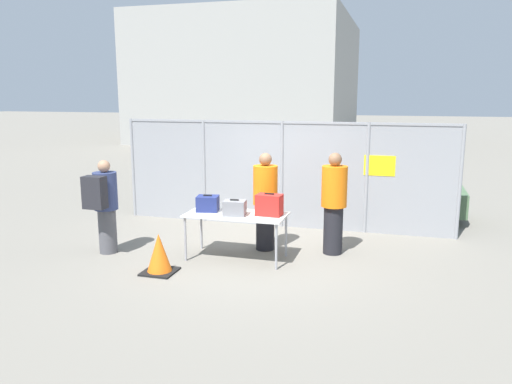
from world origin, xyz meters
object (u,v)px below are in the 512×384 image
at_px(suitcase_navy, 208,203).
at_px(security_worker_near, 265,200).
at_px(traveler_hooded, 104,203).
at_px(traffic_cone, 159,254).
at_px(security_worker_far, 334,202).
at_px(suitcase_red, 269,205).
at_px(inspection_table, 236,217).
at_px(suitcase_grey, 235,208).
at_px(utility_trailer, 388,199).

height_order(suitcase_navy, security_worker_near, security_worker_near).
distance_m(traveler_hooded, traffic_cone, 1.59).
bearing_deg(traveler_hooded, security_worker_far, 27.49).
distance_m(suitcase_red, traveler_hooded, 2.87).
xyz_separation_m(suitcase_navy, suitcase_red, (1.09, -0.01, 0.04)).
bearing_deg(traveler_hooded, inspection_table, 20.44).
bearing_deg(suitcase_grey, traffic_cone, -136.97).
bearing_deg(traffic_cone, suitcase_red, 34.89).
height_order(suitcase_red, security_worker_far, security_worker_far).
relative_size(security_worker_near, security_worker_far, 0.98).
distance_m(suitcase_red, traffic_cone, 1.94).
bearing_deg(utility_trailer, security_worker_far, -105.52).
distance_m(suitcase_navy, security_worker_far, 2.17).
bearing_deg(suitcase_grey, utility_trailer, 58.61).
distance_m(inspection_table, suitcase_red, 0.61).
height_order(inspection_table, suitcase_navy, suitcase_navy).
bearing_deg(traffic_cone, inspection_table, 46.20).
xyz_separation_m(suitcase_grey, traveler_hooded, (-2.28, -0.27, -0.00)).
relative_size(suitcase_navy, suitcase_red, 0.95).
relative_size(suitcase_grey, security_worker_far, 0.22).
height_order(security_worker_far, utility_trailer, security_worker_far).
distance_m(inspection_table, utility_trailer, 4.49).
xyz_separation_m(suitcase_grey, security_worker_far, (1.53, 0.84, 0.01)).
xyz_separation_m(security_worker_far, utility_trailer, (0.85, 3.05, -0.51)).
bearing_deg(utility_trailer, security_worker_near, -122.93).
height_order(suitcase_grey, suitcase_red, suitcase_red).
height_order(suitcase_navy, security_worker_far, security_worker_far).
distance_m(security_worker_near, traffic_cone, 2.15).
height_order(inspection_table, utility_trailer, inspection_table).
relative_size(suitcase_navy, security_worker_far, 0.23).
xyz_separation_m(security_worker_near, utility_trailer, (2.05, 3.16, -0.49)).
bearing_deg(suitcase_navy, traffic_cone, -111.21).
height_order(suitcase_navy, suitcase_grey, suitcase_navy).
bearing_deg(suitcase_red, traveler_hooded, -171.32).
xyz_separation_m(suitcase_red, security_worker_near, (-0.22, 0.57, -0.05)).
relative_size(suitcase_grey, security_worker_near, 0.22).
height_order(inspection_table, suitcase_grey, suitcase_grey).
bearing_deg(utility_trailer, suitcase_navy, -128.04).
relative_size(inspection_table, security_worker_far, 0.95).
relative_size(suitcase_grey, utility_trailer, 0.10).
relative_size(suitcase_red, traveler_hooded, 0.26).
height_order(suitcase_grey, security_worker_near, security_worker_near).
distance_m(suitcase_navy, traveler_hooded, 1.80).
height_order(traveler_hooded, traffic_cone, traveler_hooded).
distance_m(suitcase_navy, utility_trailer, 4.76).
bearing_deg(suitcase_grey, security_worker_far, 28.85).
relative_size(inspection_table, traffic_cone, 2.67).
relative_size(inspection_table, suitcase_grey, 4.31).
relative_size(inspection_table, suitcase_navy, 4.10).
relative_size(suitcase_grey, traffic_cone, 0.62).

